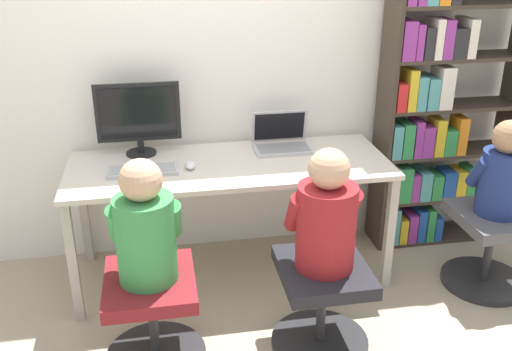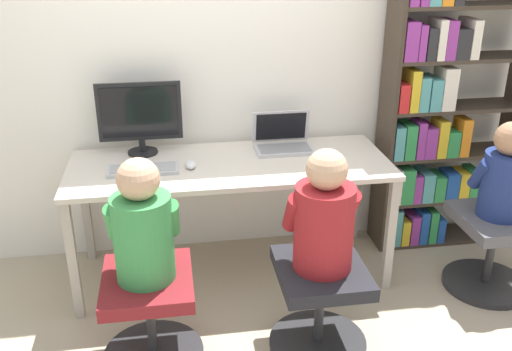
{
  "view_description": "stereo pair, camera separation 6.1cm",
  "coord_description": "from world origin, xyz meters",
  "px_view_note": "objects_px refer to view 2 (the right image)",
  "views": [
    {
      "loc": [
        -0.4,
        -2.72,
        2.02
      ],
      "look_at": [
        0.13,
        0.17,
        0.74
      ],
      "focal_mm": 40.0,
      "sensor_mm": 36.0,
      "label": 1
    },
    {
      "loc": [
        -0.34,
        -2.73,
        2.02
      ],
      "look_at": [
        0.13,
        0.17,
        0.74
      ],
      "focal_mm": 40.0,
      "sensor_mm": 36.0,
      "label": 2
    }
  ],
  "objects_px": {
    "person_near_shelf": "(505,175)",
    "laptop": "(283,142)",
    "keyboard": "(143,169)",
    "office_chair_left": "(150,312)",
    "person_at_laptop": "(324,218)",
    "person_at_monitor": "(143,227)",
    "office_chair_side": "(492,246)",
    "office_chair_right": "(320,301)",
    "bookshelf": "(437,116)",
    "desktop_monitor": "(140,117)"
  },
  "relations": [
    {
      "from": "person_near_shelf",
      "to": "laptop",
      "type": "bearing_deg",
      "value": 153.55
    },
    {
      "from": "keyboard",
      "to": "person_near_shelf",
      "type": "relative_size",
      "value": 0.7
    },
    {
      "from": "office_chair_left",
      "to": "person_at_laptop",
      "type": "distance_m",
      "value": 0.98
    },
    {
      "from": "person_at_monitor",
      "to": "person_near_shelf",
      "type": "relative_size",
      "value": 1.07
    },
    {
      "from": "office_chair_side",
      "to": "person_near_shelf",
      "type": "height_order",
      "value": "person_near_shelf"
    },
    {
      "from": "office_chair_right",
      "to": "person_at_monitor",
      "type": "bearing_deg",
      "value": 176.84
    },
    {
      "from": "laptop",
      "to": "keyboard",
      "type": "relative_size",
      "value": 0.9
    },
    {
      "from": "person_at_laptop",
      "to": "bookshelf",
      "type": "xyz_separation_m",
      "value": [
        1.0,
        0.95,
        0.16
      ]
    },
    {
      "from": "keyboard",
      "to": "office_chair_left",
      "type": "distance_m",
      "value": 0.83
    },
    {
      "from": "laptop",
      "to": "person_at_laptop",
      "type": "relative_size",
      "value": 0.59
    },
    {
      "from": "laptop",
      "to": "bookshelf",
      "type": "height_order",
      "value": "bookshelf"
    },
    {
      "from": "keyboard",
      "to": "person_at_laptop",
      "type": "xyz_separation_m",
      "value": [
        0.86,
        -0.72,
        -0.01
      ]
    },
    {
      "from": "laptop",
      "to": "office_chair_left",
      "type": "xyz_separation_m",
      "value": [
        -0.85,
        -0.91,
        -0.52
      ]
    },
    {
      "from": "person_at_laptop",
      "to": "office_chair_right",
      "type": "bearing_deg",
      "value": -90.0
    },
    {
      "from": "desktop_monitor",
      "to": "laptop",
      "type": "xyz_separation_m",
      "value": [
        0.87,
        -0.06,
        -0.19
      ]
    },
    {
      "from": "laptop",
      "to": "office_chair_right",
      "type": "bearing_deg",
      "value": -89.67
    },
    {
      "from": "office_chair_left",
      "to": "bookshelf",
      "type": "xyz_separation_m",
      "value": [
        1.85,
        0.92,
        0.63
      ]
    },
    {
      "from": "desktop_monitor",
      "to": "bookshelf",
      "type": "relative_size",
      "value": 0.26
    },
    {
      "from": "desktop_monitor",
      "to": "person_at_laptop",
      "type": "bearing_deg",
      "value": -49.09
    },
    {
      "from": "bookshelf",
      "to": "person_near_shelf",
      "type": "bearing_deg",
      "value": -75.29
    },
    {
      "from": "office_chair_left",
      "to": "person_at_laptop",
      "type": "bearing_deg",
      "value": -2.61
    },
    {
      "from": "office_chair_right",
      "to": "person_at_laptop",
      "type": "xyz_separation_m",
      "value": [
        0.0,
        0.0,
        0.48
      ]
    },
    {
      "from": "person_at_laptop",
      "to": "person_near_shelf",
      "type": "distance_m",
      "value": 1.21
    },
    {
      "from": "office_chair_side",
      "to": "person_near_shelf",
      "type": "bearing_deg",
      "value": 90.0
    },
    {
      "from": "person_near_shelf",
      "to": "bookshelf",
      "type": "bearing_deg",
      "value": 104.71
    },
    {
      "from": "office_chair_right",
      "to": "bookshelf",
      "type": "distance_m",
      "value": 1.52
    },
    {
      "from": "desktop_monitor",
      "to": "person_at_monitor",
      "type": "height_order",
      "value": "desktop_monitor"
    },
    {
      "from": "office_chair_left",
      "to": "office_chair_right",
      "type": "relative_size",
      "value": 1.0
    },
    {
      "from": "office_chair_left",
      "to": "person_at_monitor",
      "type": "bearing_deg",
      "value": 90.0
    },
    {
      "from": "desktop_monitor",
      "to": "person_at_laptop",
      "type": "xyz_separation_m",
      "value": [
        0.87,
        -1.01,
        -0.23
      ]
    },
    {
      "from": "desktop_monitor",
      "to": "person_at_monitor",
      "type": "distance_m",
      "value": 0.99
    },
    {
      "from": "keyboard",
      "to": "person_near_shelf",
      "type": "distance_m",
      "value": 2.05
    },
    {
      "from": "person_at_monitor",
      "to": "person_at_laptop",
      "type": "xyz_separation_m",
      "value": [
        0.85,
        -0.04,
        0.0
      ]
    },
    {
      "from": "laptop",
      "to": "office_chair_side",
      "type": "distance_m",
      "value": 1.4
    },
    {
      "from": "office_chair_right",
      "to": "person_at_monitor",
      "type": "height_order",
      "value": "person_at_monitor"
    },
    {
      "from": "person_at_laptop",
      "to": "office_chair_left",
      "type": "bearing_deg",
      "value": 177.39
    },
    {
      "from": "person_at_monitor",
      "to": "laptop",
      "type": "bearing_deg",
      "value": 46.83
    },
    {
      "from": "laptop",
      "to": "keyboard",
      "type": "distance_m",
      "value": 0.89
    },
    {
      "from": "keyboard",
      "to": "person_at_monitor",
      "type": "height_order",
      "value": "person_at_monitor"
    },
    {
      "from": "office_chair_left",
      "to": "person_near_shelf",
      "type": "xyz_separation_m",
      "value": [
        2.01,
        0.33,
        0.46
      ]
    },
    {
      "from": "bookshelf",
      "to": "person_at_monitor",
      "type": "bearing_deg",
      "value": -153.82
    },
    {
      "from": "office_chair_left",
      "to": "keyboard",
      "type": "bearing_deg",
      "value": 90.96
    },
    {
      "from": "office_chair_left",
      "to": "person_at_monitor",
      "type": "relative_size",
      "value": 0.84
    },
    {
      "from": "desktop_monitor",
      "to": "bookshelf",
      "type": "xyz_separation_m",
      "value": [
        1.87,
        -0.05,
        -0.07
      ]
    },
    {
      "from": "laptop",
      "to": "office_chair_left",
      "type": "relative_size",
      "value": 0.71
    },
    {
      "from": "person_at_monitor",
      "to": "bookshelf",
      "type": "height_order",
      "value": "bookshelf"
    },
    {
      "from": "person_at_monitor",
      "to": "person_at_laptop",
      "type": "distance_m",
      "value": 0.85
    },
    {
      "from": "office_chair_right",
      "to": "person_at_laptop",
      "type": "distance_m",
      "value": 0.48
    },
    {
      "from": "desktop_monitor",
      "to": "laptop",
      "type": "bearing_deg",
      "value": -3.99
    },
    {
      "from": "keyboard",
      "to": "desktop_monitor",
      "type": "bearing_deg",
      "value": 91.6
    }
  ]
}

